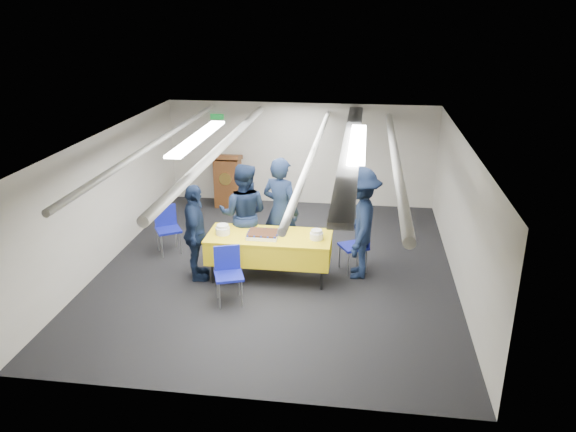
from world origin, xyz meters
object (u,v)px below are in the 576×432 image
at_px(serving_table, 269,247).
at_px(chair_right, 358,241).
at_px(sailor_a, 281,211).
at_px(chair_left, 167,224).
at_px(sailor_b, 243,214).
at_px(chair_near, 228,269).
at_px(podium, 228,180).
at_px(sailor_c, 195,233).
at_px(sheet_cake, 263,234).
at_px(sailor_d, 359,223).

height_order(serving_table, chair_right, chair_right).
bearing_deg(serving_table, sailor_a, 81.87).
bearing_deg(sailor_a, chair_left, 18.98).
distance_m(chair_right, sailor_b, 2.03).
height_order(chair_near, sailor_b, sailor_b).
relative_size(podium, sailor_c, 0.77).
relative_size(chair_right, sailor_b, 0.48).
distance_m(sheet_cake, sailor_a, 0.77).
xyz_separation_m(chair_near, sailor_c, (-0.69, 0.65, 0.29)).
distance_m(chair_left, sailor_b, 1.57).
distance_m(sailor_c, sailor_d, 2.68).
bearing_deg(sailor_d, chair_right, 179.26).
relative_size(chair_left, sailor_d, 0.46).
bearing_deg(sheet_cake, sailor_b, 125.67).
height_order(podium, sailor_d, sailor_d).
relative_size(sailor_a, sailor_b, 1.06).
relative_size(sailor_c, sailor_d, 0.87).
bearing_deg(sailor_a, serving_table, 105.50).
relative_size(chair_right, sailor_a, 0.45).
bearing_deg(sailor_c, sailor_a, -71.14).
bearing_deg(sailor_b, serving_table, 133.42).
distance_m(podium, sailor_c, 3.64).
height_order(chair_left, sailor_b, sailor_b).
relative_size(sheet_cake, chair_left, 0.59).
bearing_deg(chair_left, sheet_cake, -24.82).
height_order(chair_near, sailor_c, sailor_c).
relative_size(serving_table, podium, 1.63).
height_order(sheet_cake, sailor_c, sailor_c).
distance_m(chair_left, sailor_c, 1.35).
distance_m(sheet_cake, chair_near, 0.90).
bearing_deg(sailor_d, serving_table, -78.15).
relative_size(chair_near, sailor_a, 0.45).
bearing_deg(sailor_b, chair_left, -10.95).
relative_size(sailor_b, sailor_c, 1.10).
height_order(podium, sailor_a, sailor_a).
distance_m(serving_table, chair_right, 1.53).
bearing_deg(sheet_cake, sailor_a, 76.12).
bearing_deg(sailor_c, sailor_d, -93.82).
bearing_deg(chair_near, sailor_c, 137.03).
height_order(chair_near, sailor_d, sailor_d).
relative_size(chair_left, sailor_a, 0.45).
xyz_separation_m(chair_near, sailor_a, (0.59, 1.48, 0.43)).
bearing_deg(sailor_a, sailor_b, 31.99).
relative_size(chair_left, sailor_b, 0.48).
bearing_deg(chair_right, sailor_b, 178.60).
xyz_separation_m(sailor_a, sailor_b, (-0.64, -0.09, -0.06)).
xyz_separation_m(sheet_cake, chair_left, (-1.96, 0.91, -0.28)).
bearing_deg(chair_right, serving_table, -160.54).
bearing_deg(chair_right, chair_left, 174.82).
distance_m(podium, sailor_a, 3.24).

